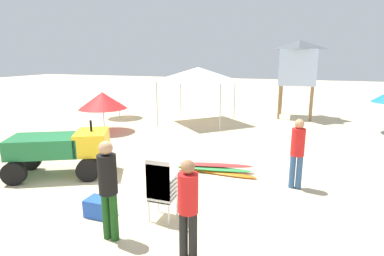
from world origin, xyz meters
TOP-DOWN VIEW (x-y plane):
  - ground at (0.00, 0.00)m, footprint 80.00×80.00m
  - utility_cart at (-2.17, 0.86)m, footprint 2.81×2.23m
  - stacked_plastic_chairs at (1.37, -0.48)m, footprint 0.48×0.48m
  - surfboard_pile at (1.69, 2.38)m, footprint 2.35×0.71m
  - lifeguard_near_left at (3.81, 2.04)m, footprint 0.32×0.32m
  - lifeguard_near_center at (0.80, -1.34)m, footprint 0.32×0.32m
  - lifeguard_near_right at (2.27, -1.38)m, footprint 0.32×0.32m
  - popup_canopy at (-0.90, 8.71)m, footprint 3.03×3.03m
  - lifeguard_tower at (3.56, 11.63)m, footprint 1.98×1.98m
  - beach_umbrella_mid at (-5.15, 8.39)m, footprint 1.80×1.80m
  - beach_umbrella_far at (-4.11, 5.52)m, footprint 2.02×2.02m
  - cooler_box at (0.08, -0.71)m, footprint 0.48×0.39m

SIDE VIEW (x-z plane):
  - ground at x=0.00m, z-range 0.00..0.00m
  - surfboard_pile at x=1.69m, z-range -0.01..0.23m
  - cooler_box at x=0.08m, z-range 0.00..0.37m
  - stacked_plastic_chairs at x=1.37m, z-range 0.10..1.39m
  - utility_cart at x=-2.17m, z-range 0.03..1.53m
  - lifeguard_near_right at x=2.27m, z-range 0.12..1.77m
  - lifeguard_near_left at x=3.81m, z-range 0.13..1.86m
  - lifeguard_near_center at x=0.80m, z-range 0.14..1.95m
  - beach_umbrella_mid at x=-5.15m, z-range 0.49..2.10m
  - beach_umbrella_far at x=-4.11m, z-range 0.50..2.20m
  - popup_canopy at x=-0.90m, z-range 1.02..3.69m
  - lifeguard_tower at x=3.56m, z-range 0.87..4.84m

